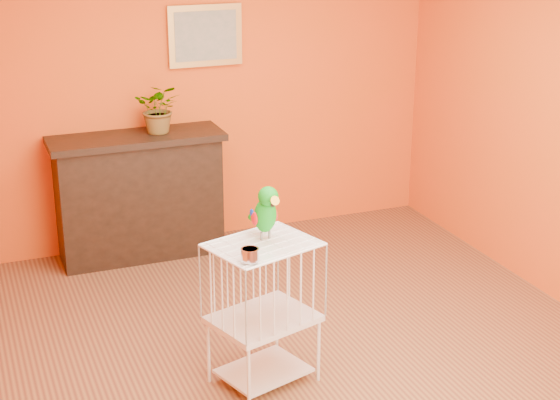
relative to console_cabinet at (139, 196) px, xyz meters
name	(u,v)px	position (x,y,z in m)	size (l,w,h in m)	color
ground	(311,352)	(0.66, -2.01, -0.52)	(4.50, 4.50, 0.00)	brown
room_shell	(314,117)	(0.66, -2.01, 1.07)	(4.50, 4.50, 4.50)	#D94A14
console_cabinet	(139,196)	(0.00, 0.00, 0.00)	(1.39, 0.50, 1.03)	black
potted_plant	(158,112)	(0.20, 0.07, 0.67)	(0.36, 0.40, 0.31)	#26722D
framed_picture	(205,36)	(0.66, 0.21, 1.23)	(0.62, 0.04, 0.50)	#C09344
birdcage	(263,312)	(0.25, -2.22, -0.04)	(0.70, 0.61, 0.91)	silver
feed_cup	(250,255)	(0.09, -2.44, 0.44)	(0.10, 0.10, 0.07)	silver
parrot	(265,212)	(0.29, -2.15, 0.57)	(0.17, 0.30, 0.34)	#59544C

